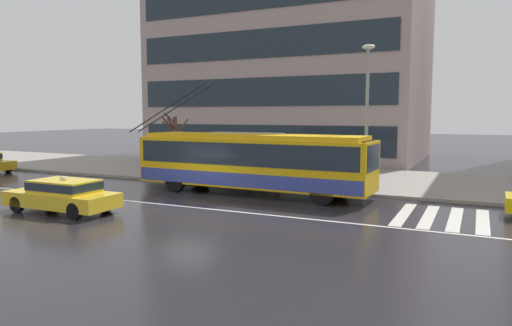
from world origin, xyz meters
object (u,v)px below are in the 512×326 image
object	(u,v)px
taxi_oncoming_near	(63,194)
pedestrian_approaching_curb	(249,154)
street_tree_bare	(175,140)
trolleybus	(252,161)
pedestrian_at_shelter	(278,165)
street_lamp	(367,105)
bus_shelter	(246,145)

from	to	relation	value
taxi_oncoming_near	pedestrian_approaching_curb	bearing A→B (deg)	68.82
pedestrian_approaching_curb	street_tree_bare	distance (m)	6.33
trolleybus	pedestrian_at_shelter	bearing A→B (deg)	81.47
street_lamp	street_tree_bare	xyz separation A→B (m)	(-12.07, 1.44, -1.98)
pedestrian_approaching_curb	taxi_oncoming_near	bearing A→B (deg)	-111.18
trolleybus	pedestrian_at_shelter	size ratio (longest dim) A/B	7.61
bus_shelter	taxi_oncoming_near	bearing A→B (deg)	-106.26
taxi_oncoming_near	street_tree_bare	distance (m)	11.32
pedestrian_approaching_curb	street_lamp	xyz separation A→B (m)	(6.03, 0.39, 2.51)
trolleybus	street_tree_bare	distance (m)	8.36
street_lamp	trolleybus	bearing A→B (deg)	-151.34
street_tree_bare	taxi_oncoming_near	bearing A→B (deg)	-77.07
pedestrian_approaching_curb	street_tree_bare	size ratio (longest dim) A/B	0.52
street_lamp	street_tree_bare	distance (m)	12.31
pedestrian_at_shelter	pedestrian_approaching_curb	xyz separation A→B (m)	(-1.59, -0.11, 0.54)
trolleybus	taxi_oncoming_near	world-z (taller)	trolleybus
trolleybus	pedestrian_at_shelter	distance (m)	2.39
pedestrian_at_shelter	street_tree_bare	bearing A→B (deg)	167.30
pedestrian_at_shelter	street_lamp	xyz separation A→B (m)	(4.43, 0.29, 3.05)
pedestrian_approaching_curb	street_tree_bare	bearing A→B (deg)	163.18
taxi_oncoming_near	bus_shelter	size ratio (longest dim) A/B	1.09
pedestrian_at_shelter	street_tree_bare	world-z (taller)	street_tree_bare
street_lamp	street_tree_bare	size ratio (longest dim) A/B	1.84
pedestrian_at_shelter	street_tree_bare	size ratio (longest dim) A/B	0.45
bus_shelter	pedestrian_approaching_curb	size ratio (longest dim) A/B	2.14
trolleybus	pedestrian_approaching_curb	size ratio (longest dim) A/B	6.65
taxi_oncoming_near	pedestrian_at_shelter	xyz separation A→B (m)	(5.12, 9.21, 0.45)
taxi_oncoming_near	trolleybus	bearing A→B (deg)	55.26
taxi_oncoming_near	street_tree_bare	size ratio (longest dim) A/B	1.21
bus_shelter	street_lamp	distance (m)	7.00
pedestrian_approaching_curb	street_lamp	world-z (taller)	street_lamp
taxi_oncoming_near	street_lamp	world-z (taller)	street_lamp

